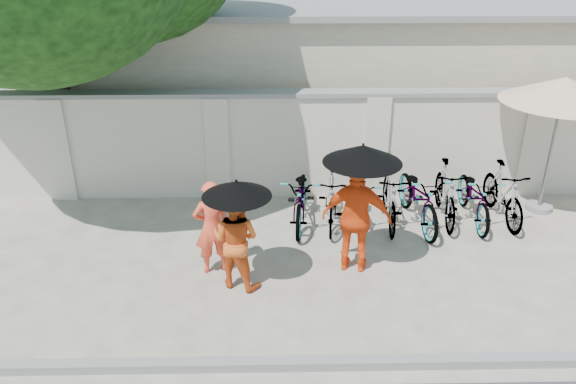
{
  "coord_description": "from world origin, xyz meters",
  "views": [
    {
      "loc": [
        0.13,
        -6.91,
        4.81
      ],
      "look_at": [
        0.29,
        0.94,
        1.1
      ],
      "focal_mm": 35.0,
      "sensor_mm": 36.0,
      "label": 1
    }
  ],
  "objects_px": {
    "patio_umbrella": "(564,91)",
    "monk_left": "(212,227)",
    "monk_center": "(236,239)",
    "monk_right": "(357,218)"
  },
  "relations": [
    {
      "from": "patio_umbrella",
      "to": "monk_center",
      "type": "bearing_deg",
      "value": -157.24
    },
    {
      "from": "monk_right",
      "to": "patio_umbrella",
      "type": "height_order",
      "value": "patio_umbrella"
    },
    {
      "from": "monk_right",
      "to": "patio_umbrella",
      "type": "relative_size",
      "value": 0.64
    },
    {
      "from": "monk_right",
      "to": "monk_left",
      "type": "bearing_deg",
      "value": 13.03
    },
    {
      "from": "monk_left",
      "to": "patio_umbrella",
      "type": "xyz_separation_m",
      "value": [
        5.9,
        1.94,
        1.52
      ]
    },
    {
      "from": "monk_right",
      "to": "patio_umbrella",
      "type": "xyz_separation_m",
      "value": [
        3.73,
        1.94,
        1.39
      ]
    },
    {
      "from": "monk_center",
      "to": "patio_umbrella",
      "type": "distance_m",
      "value": 6.17
    },
    {
      "from": "patio_umbrella",
      "to": "monk_left",
      "type": "bearing_deg",
      "value": -161.78
    },
    {
      "from": "monk_left",
      "to": "patio_umbrella",
      "type": "height_order",
      "value": "patio_umbrella"
    },
    {
      "from": "monk_right",
      "to": "patio_umbrella",
      "type": "bearing_deg",
      "value": -139.71
    }
  ]
}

